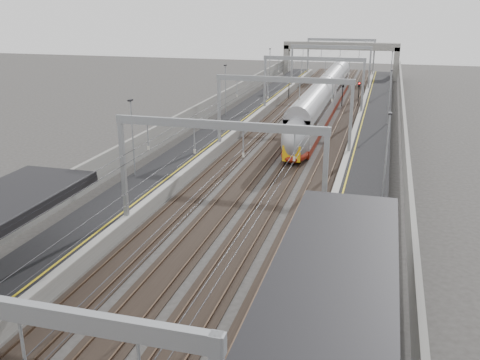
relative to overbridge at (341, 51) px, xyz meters
The scene contains 11 objects.
platform_left 55.79m from the overbridge, 98.28° to the right, with size 4.00×120.00×1.00m, color black.
platform_right 55.79m from the overbridge, 81.72° to the right, with size 4.00×120.00×1.00m, color black.
tracks 55.25m from the overbridge, 90.00° to the right, with size 11.40×140.00×0.20m.
overhead_line 48.39m from the overbridge, 90.00° to the right, with size 13.00×140.00×6.60m.
overbridge is the anchor object (origin of this frame).
wall_left 56.25m from the overbridge, 101.51° to the right, with size 0.30×120.00×3.20m, color slate.
wall_right 56.25m from the overbridge, 78.49° to the right, with size 0.30×120.00×3.20m, color slate.
train 39.62m from the overbridge, 87.82° to the right, with size 2.59×47.26×4.11m.
signal_green 26.95m from the overbridge, 101.19° to the right, with size 0.32×0.32×3.48m.
signal_red_near 30.33m from the overbridge, 83.92° to the right, with size 0.32×0.32×3.48m.
signal_red_far 29.74m from the overbridge, 79.49° to the right, with size 0.32×0.32×3.48m.
Camera 1 is at (9.28, -6.96, 14.07)m, focal length 40.00 mm.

